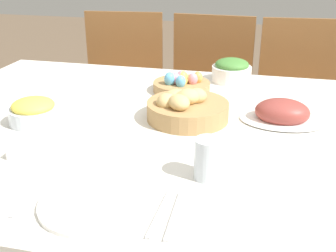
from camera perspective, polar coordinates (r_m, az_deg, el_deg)
name	(u,v)px	position (r m, az deg, el deg)	size (l,w,h in m)	color
dining_table	(169,225)	(1.44, 0.17, -13.27)	(1.71, 1.20, 0.72)	silver
chair_far_left	(121,91)	(2.29, -6.38, 4.74)	(0.46, 0.46, 0.89)	brown
chair_far_center	(207,98)	(2.19, 5.27, 3.84)	(0.44, 0.44, 0.89)	brown
chair_far_right	(301,105)	(2.18, 17.55, 2.72)	(0.46, 0.46, 0.89)	brown
bread_basket	(186,108)	(1.29, 2.45, 2.51)	(0.25, 0.25, 0.10)	#AD8451
egg_basket	(182,85)	(1.55, 1.86, 5.62)	(0.21, 0.21, 0.08)	#AD8451
ham_platter	(282,114)	(1.32, 15.19, 1.62)	(0.25, 0.18, 0.08)	white
green_salad_bowl	(232,70)	(1.68, 8.61, 7.46)	(0.15, 0.15, 0.09)	white
pineapple_bowl	(34,111)	(1.33, -17.73, 1.91)	(0.15, 0.15, 0.08)	silver
dinner_plate	(94,203)	(0.90, -9.96, -10.22)	(0.23, 0.23, 0.01)	white
fork	(33,195)	(0.96, -17.78, -8.93)	(0.01, 0.17, 0.00)	silver
knife	(160,213)	(0.87, -1.15, -11.71)	(0.01, 0.17, 0.00)	silver
spoon	(174,215)	(0.86, 0.83, -11.97)	(0.01, 0.17, 0.00)	silver
drinking_cup	(208,159)	(0.97, 5.47, -4.46)	(0.06, 0.06, 0.10)	silver
butter_dish	(32,151)	(1.13, -17.93, -3.26)	(0.11, 0.07, 0.03)	white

